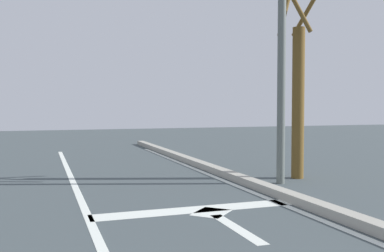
# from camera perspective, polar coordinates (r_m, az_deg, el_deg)

# --- Properties ---
(lane_line_center) EXTENTS (0.12, 20.00, 0.01)m
(lane_line_center) POSITION_cam_1_polar(r_m,az_deg,el_deg) (5.40, -12.49, -13.83)
(lane_line_center) COLOR silver
(lane_line_center) RESTS_ON ground
(lane_line_curbside) EXTENTS (0.12, 20.00, 0.01)m
(lane_line_curbside) POSITION_cam_1_polar(r_m,az_deg,el_deg) (6.43, 15.03, -11.19)
(lane_line_curbside) COLOR silver
(lane_line_curbside) RESTS_ON ground
(stop_bar) EXTENTS (3.08, 0.40, 0.01)m
(stop_bar) POSITION_cam_1_polar(r_m,az_deg,el_deg) (6.52, 0.46, -10.91)
(stop_bar) COLOR silver
(stop_bar) RESTS_ON ground
(lane_arrow_stem) EXTENTS (0.16, 1.40, 0.01)m
(lane_arrow_stem) POSITION_cam_1_polar(r_m,az_deg,el_deg) (5.60, 5.88, -13.20)
(lane_arrow_stem) COLOR silver
(lane_arrow_stem) RESTS_ON ground
(lane_arrow_head) EXTENTS (0.71, 0.71, 0.01)m
(lane_arrow_head) POSITION_cam_1_polar(r_m,az_deg,el_deg) (6.35, 2.56, -11.28)
(lane_arrow_head) COLOR silver
(lane_arrow_head) RESTS_ON ground
(curb_strip) EXTENTS (0.24, 24.00, 0.14)m
(curb_strip) POSITION_cam_1_polar(r_m,az_deg,el_deg) (6.55, 16.88, -10.35)
(curb_strip) COLOR #A2A093
(curb_strip) RESTS_ON ground
(roadside_tree) EXTENTS (0.94, 0.93, 4.17)m
(roadside_tree) POSITION_cam_1_polar(r_m,az_deg,el_deg) (9.44, 13.72, 4.25)
(roadside_tree) COLOR brown
(roadside_tree) RESTS_ON ground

